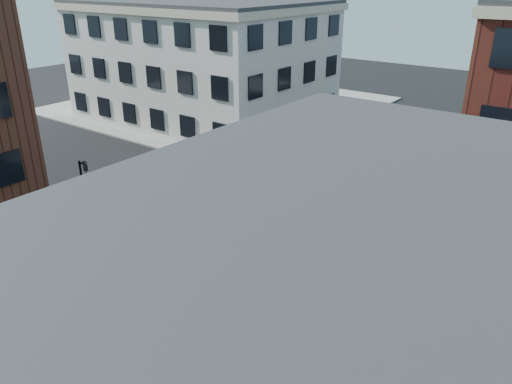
{
  "coord_description": "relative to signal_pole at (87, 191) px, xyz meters",
  "views": [
    {
      "loc": [
        15.18,
        -20.77,
        13.52
      ],
      "look_at": [
        0.12,
        -0.68,
        2.5
      ],
      "focal_mm": 35.0,
      "sensor_mm": 36.0,
      "label": 1
    }
  ],
  "objects": [
    {
      "name": "ground",
      "position": [
        6.72,
        6.68,
        -2.86
      ],
      "size": [
        120.0,
        120.0,
        0.0
      ],
      "primitive_type": "plane",
      "color": "black",
      "rests_on": "ground"
    },
    {
      "name": "sidewalk_nw",
      "position": [
        -14.28,
        27.68,
        -2.78
      ],
      "size": [
        30.0,
        30.0,
        0.15
      ],
      "primitive_type": "cube",
      "color": "gray",
      "rests_on": "ground"
    },
    {
      "name": "building_nw",
      "position": [
        -12.28,
        22.68,
        2.64
      ],
      "size": [
        22.0,
        16.0,
        11.0
      ],
      "primitive_type": "cube",
      "color": "silver",
      "rests_on": "ground"
    },
    {
      "name": "tree_near",
      "position": [
        14.28,
        16.65,
        0.3
      ],
      "size": [
        2.69,
        2.69,
        4.49
      ],
      "color": "black",
      "rests_on": "ground"
    },
    {
      "name": "tree_far",
      "position": [
        14.28,
        22.65,
        0.02
      ],
      "size": [
        2.43,
        2.43,
        4.07
      ],
      "color": "black",
      "rests_on": "ground"
    },
    {
      "name": "signal_pole",
      "position": [
        0.0,
        0.0,
        0.0
      ],
      "size": [
        1.29,
        1.24,
        4.6
      ],
      "color": "black",
      "rests_on": "ground"
    },
    {
      "name": "box_truck",
      "position": [
        20.21,
        4.91,
        -1.17
      ],
      "size": [
        7.29,
        2.66,
        3.24
      ],
      "rotation": [
        0.0,
        0.0,
        0.07
      ],
      "color": "white",
      "rests_on": "ground"
    },
    {
      "name": "traffic_cone",
      "position": [
        2.37,
        0.98,
        -2.49
      ],
      "size": [
        0.52,
        0.52,
        0.77
      ],
      "rotation": [
        0.0,
        0.0,
        0.29
      ],
      "color": "red",
      "rests_on": "ground"
    }
  ]
}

